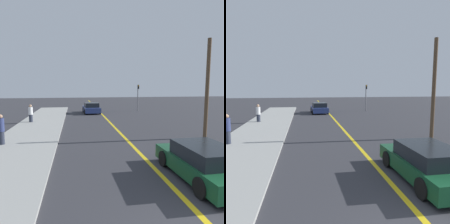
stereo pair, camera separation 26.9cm
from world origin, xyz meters
The scene contains 8 objects.
road_center_line centered at (0.00, 18.00, 0.00)m, with size 0.20×60.00×0.01m.
sidewalk_left centered at (-6.25, 15.50, 0.06)m, with size 3.94×30.99×0.12m.
car_near_right_lane centered at (1.40, 3.89, 0.63)m, with size 2.06×4.43×1.30m.
car_ahead_center centered at (-1.17, 23.99, 0.63)m, with size 2.13×4.00×1.32m.
pedestrian_near_curb centered at (-7.37, 9.81, 0.98)m, with size 0.35×0.35×1.72m.
pedestrian_mid_group centered at (-7.22, 17.58, 0.92)m, with size 0.38×0.38×1.62m.
traffic_light centered at (5.17, 25.06, 2.20)m, with size 0.18×0.40×3.53m.
utility_pole centered at (5.22, 9.68, 3.21)m, with size 0.24×0.24×6.41m.
Camera 1 is at (-3.25, -3.21, 3.45)m, focal length 35.00 mm.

